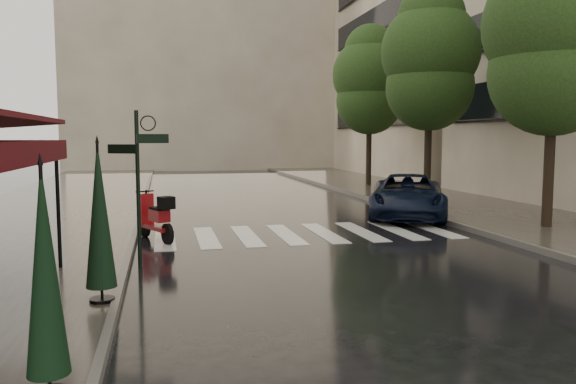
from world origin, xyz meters
name	(u,v)px	position (x,y,z in m)	size (l,w,h in m)	color
ground	(214,307)	(0.00, 0.00, 0.00)	(120.00, 120.00, 0.00)	black
sidewalk_near	(51,211)	(-4.50, 12.00, 0.06)	(6.00, 60.00, 0.12)	#38332D
sidewalk_far	(444,200)	(10.25, 12.00, 0.06)	(5.50, 60.00, 0.12)	#38332D
curb_near	(142,208)	(-1.45, 12.00, 0.07)	(0.12, 60.00, 0.16)	#595651
curb_far	(378,202)	(7.45, 12.00, 0.07)	(0.12, 60.00, 0.16)	#595651
crosswalk	(305,233)	(2.98, 6.00, 0.01)	(7.85, 3.20, 0.01)	silver
signpost	(138,175)	(-1.19, 3.00, 1.83)	(1.17, 0.29, 3.10)	black
haussmann_far	(430,34)	(16.50, 26.00, 9.25)	(8.00, 16.00, 18.50)	tan
backdrop_building	(207,45)	(3.00, 38.00, 10.00)	(22.00, 6.00, 20.00)	tan
tree_near	(555,34)	(9.60, 5.00, 5.32)	(3.80, 3.80, 7.99)	black
tree_mid	(430,59)	(9.50, 12.00, 5.59)	(3.80, 3.80, 8.34)	black
tree_far	(370,80)	(9.70, 19.00, 5.46)	(3.80, 3.80, 8.16)	black
scooter	(156,219)	(-0.89, 5.81, 0.56)	(0.98, 1.71, 1.21)	black
parked_car	(408,196)	(7.00, 8.36, 0.69)	(2.29, 4.97, 1.38)	black
parasol_front	(45,271)	(-1.82, -2.86, 1.33)	(0.40, 0.40, 2.26)	black
parasol_back	(99,215)	(-1.65, 0.26, 1.43)	(0.45, 0.45, 2.43)	black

